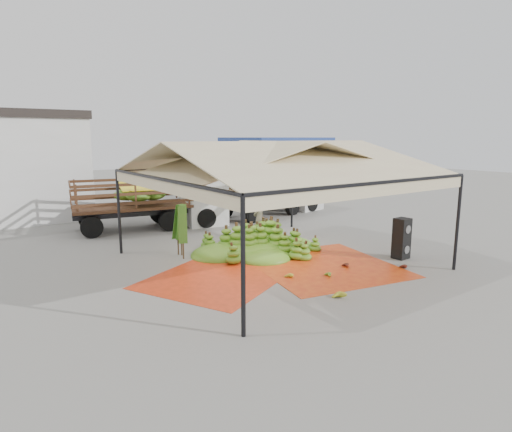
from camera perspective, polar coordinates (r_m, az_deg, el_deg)
ground at (r=14.59m, az=2.77°, el=-5.99°), size 90.00×90.00×0.00m
canopy_tent at (r=14.02m, az=2.89°, el=7.05°), size 8.10×8.10×4.00m
building_tan at (r=30.47m, az=2.62°, el=6.61°), size 6.30×5.30×4.10m
tarp_left at (r=12.80m, az=-5.68°, el=-8.40°), size 4.91×4.83×0.01m
tarp_right at (r=14.20m, az=9.07°, el=-6.56°), size 5.08×5.24×0.01m
banana_heap at (r=15.64m, az=0.30°, el=-2.82°), size 6.20×5.72×1.07m
hand_yellow_a at (r=12.82m, az=4.31°, el=-7.92°), size 0.48×0.43×0.19m
hand_yellow_b at (r=11.44m, az=11.04°, el=-10.31°), size 0.64×0.62×0.23m
hand_red_a at (r=14.12m, az=11.56°, el=-6.34°), size 0.56×0.52×0.20m
hand_red_b at (r=14.47m, az=18.92°, el=-6.34°), size 0.42×0.36×0.18m
hand_green at (r=13.12m, az=9.29°, el=-7.61°), size 0.50×0.46×0.18m
hanging_bunches at (r=15.09m, az=7.43°, el=4.63°), size 3.24×0.24×0.20m
speaker_stack at (r=15.53m, az=18.83°, el=-2.85°), size 0.54×0.47×1.41m
banana_leaves at (r=15.20m, az=-9.29°, el=-5.44°), size 0.96×1.36×3.70m
vendor at (r=17.39m, az=0.43°, el=-0.34°), size 0.74×0.61×1.74m
truck_left at (r=20.18m, az=-13.04°, el=2.52°), size 7.08×3.53×2.32m
truck_right at (r=23.35m, az=2.68°, el=3.67°), size 6.74×3.26×2.22m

